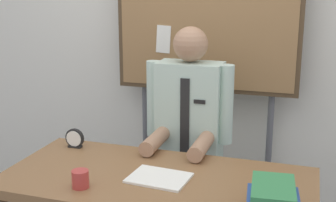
{
  "coord_description": "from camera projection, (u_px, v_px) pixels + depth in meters",
  "views": [
    {
      "loc": [
        0.7,
        -1.99,
        1.67
      ],
      "look_at": [
        0.0,
        0.19,
        1.08
      ],
      "focal_mm": 48.15,
      "sensor_mm": 36.0,
      "label": 1
    }
  ],
  "objects": [
    {
      "name": "bulletin_board",
      "position": [
        206.0,
        12.0,
        3.03
      ],
      "size": [
        1.28,
        0.09,
        2.09
      ],
      "color": "#4C3823",
      "rests_on": "ground_plane"
    },
    {
      "name": "coffee_mug",
      "position": [
        80.0,
        179.0,
        2.15
      ],
      "size": [
        0.08,
        0.08,
        0.09
      ],
      "primitive_type": "cylinder",
      "color": "#B23833",
      "rests_on": "desk"
    },
    {
      "name": "desk",
      "position": [
        157.0,
        194.0,
        2.3
      ],
      "size": [
        1.57,
        0.75,
        0.73
      ],
      "color": "brown",
      "rests_on": "ground_plane"
    },
    {
      "name": "desk_clock",
      "position": [
        75.0,
        139.0,
        2.67
      ],
      "size": [
        0.12,
        0.04,
        0.12
      ],
      "color": "black",
      "rests_on": "desk"
    },
    {
      "name": "open_notebook",
      "position": [
        159.0,
        178.0,
        2.25
      ],
      "size": [
        0.31,
        0.25,
        0.01
      ],
      "primitive_type": "cube",
      "rotation": [
        0.0,
        0.0,
        -0.08
      ],
      "color": "white",
      "rests_on": "desk"
    },
    {
      "name": "back_wall",
      "position": [
        212.0,
        30.0,
        3.26
      ],
      "size": [
        6.4,
        0.08,
        2.7
      ],
      "primitive_type": "cube",
      "color": "silver",
      "rests_on": "ground_plane"
    },
    {
      "name": "person",
      "position": [
        189.0,
        147.0,
        2.86
      ],
      "size": [
        0.55,
        0.56,
        1.43
      ],
      "color": "#2D2D33",
      "rests_on": "ground_plane"
    },
    {
      "name": "book_stack",
      "position": [
        272.0,
        201.0,
        1.88
      ],
      "size": [
        0.26,
        0.32,
        0.14
      ],
      "color": "olive",
      "rests_on": "desk"
    }
  ]
}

